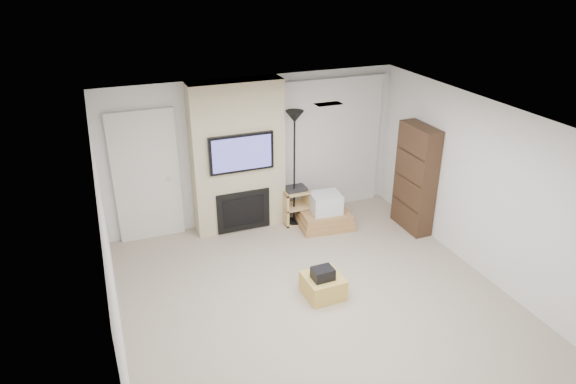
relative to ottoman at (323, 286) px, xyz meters
name	(u,v)px	position (x,y,z in m)	size (l,w,h in m)	color
floor	(321,306)	(-0.13, -0.21, -0.15)	(5.00, 5.50, 0.00)	tan
ceiling	(327,125)	(-0.13, -0.21, 2.35)	(5.00, 5.50, 0.00)	white
wall_back	(255,150)	(-0.13, 2.54, 1.10)	(5.00, 2.50, 0.00)	silver
wall_front	(474,381)	(-0.13, -2.96, 1.10)	(5.00, 2.50, 0.00)	silver
wall_left	(110,263)	(-2.63, -0.21, 1.10)	(5.50, 2.50, 0.00)	silver
wall_right	(487,192)	(2.37, -0.21, 1.10)	(5.50, 2.50, 0.00)	silver
hvac_vent	(328,104)	(0.27, 0.59, 2.35)	(0.35, 0.18, 0.01)	silver
ottoman	(323,286)	(0.00, 0.00, 0.00)	(0.50, 0.50, 0.30)	gold
black_bag	(323,274)	(-0.03, -0.04, 0.23)	(0.28, 0.22, 0.16)	black
fireplace_wall	(238,158)	(-0.48, 2.33, 1.09)	(1.50, 0.47, 2.50)	#C5B890
entry_door	(147,177)	(-1.93, 2.50, 0.90)	(1.02, 0.11, 2.14)	silver
vertical_blinds	(331,140)	(1.27, 2.49, 1.12)	(1.98, 0.10, 2.37)	silver
floor_lamp	(294,137)	(0.41, 2.08, 1.42)	(0.30, 0.30, 2.00)	black
av_stand	(295,204)	(0.45, 2.12, 0.20)	(0.45, 0.38, 0.66)	#D9B16F
box_stack	(325,214)	(0.87, 1.79, 0.08)	(0.96, 0.76, 0.60)	#AD7E4B
bookshelf	(416,178)	(2.21, 1.23, 0.75)	(0.30, 0.80, 1.80)	#332114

